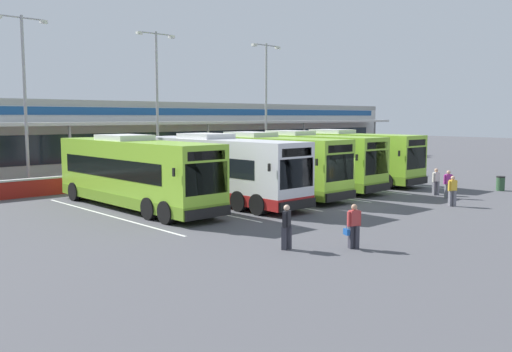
{
  "coord_description": "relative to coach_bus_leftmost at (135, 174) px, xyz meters",
  "views": [
    {
      "loc": [
        -22.88,
        -17.81,
        4.73
      ],
      "look_at": [
        -3.39,
        3.0,
        1.6
      ],
      "focal_mm": 38.1,
      "sensor_mm": 36.0,
      "label": 1
    }
  ],
  "objects": [
    {
      "name": "bay_stripe_east",
      "position": [
        18.95,
        -0.75,
        -1.78
      ],
      "size": [
        0.14,
        13.0,
        0.01
      ],
      "primitive_type": "cube",
      "color": "silver",
      "rests_on": "ground"
    },
    {
      "name": "bay_stripe_mid_west",
      "position": [
        6.35,
        -0.75,
        -1.78
      ],
      "size": [
        0.14,
        13.0,
        0.01
      ],
      "primitive_type": "cube",
      "color": "silver",
      "rests_on": "ground"
    },
    {
      "name": "ground_plane",
      "position": [
        8.45,
        -6.75,
        -1.79
      ],
      "size": [
        200.0,
        200.0,
        0.0
      ],
      "primitive_type": "plane",
      "color": "#4C4C51"
    },
    {
      "name": "lamp_post_east",
      "position": [
        18.85,
        9.69,
        4.5
      ],
      "size": [
        3.24,
        0.28,
        11.0
      ],
      "color": "#9E9EA3",
      "rests_on": "ground"
    },
    {
      "name": "coach_bus_leftmost",
      "position": [
        0.0,
        0.0,
        0.0
      ],
      "size": [
        2.99,
        12.15,
        3.78
      ],
      "color": "#8CC633",
      "rests_on": "ground"
    },
    {
      "name": "bay_stripe_centre",
      "position": [
        10.55,
        -0.75,
        -1.78
      ],
      "size": [
        0.14,
        13.0,
        0.01
      ],
      "primitive_type": "cube",
      "color": "silver",
      "rests_on": "ground"
    },
    {
      "name": "terminal_building",
      "position": [
        8.45,
        20.16,
        1.23
      ],
      "size": [
        70.0,
        13.0,
        6.0
      ],
      "color": "silver",
      "rests_on": "ground"
    },
    {
      "name": "pedestrian_child",
      "position": [
        12.56,
        -10.93,
        -0.91
      ],
      "size": [
        0.53,
        0.39,
        1.62
      ],
      "color": "slate",
      "rests_on": "ground"
    },
    {
      "name": "coach_bus_centre",
      "position": [
        8.27,
        -0.79,
        0.0
      ],
      "size": [
        2.99,
        12.15,
        3.78
      ],
      "color": "#8CC633",
      "rests_on": "ground"
    },
    {
      "name": "coach_bus_right_centre",
      "position": [
        12.41,
        -0.26,
        0.0
      ],
      "size": [
        2.99,
        12.15,
        3.78
      ],
      "color": "#8CC633",
      "rests_on": "ground"
    },
    {
      "name": "bay_stripe_far_west",
      "position": [
        -2.05,
        -0.75,
        -1.78
      ],
      "size": [
        0.14,
        13.0,
        0.01
      ],
      "primitive_type": "cube",
      "color": "silver",
      "rests_on": "ground"
    },
    {
      "name": "red_barrier_wall",
      "position": [
        8.45,
        7.75,
        -1.23
      ],
      "size": [
        60.0,
        0.4,
        1.1
      ],
      "color": "maroon",
      "rests_on": "ground"
    },
    {
      "name": "pedestrian_near_bin",
      "position": [
        15.72,
        -8.26,
        -0.91
      ],
      "size": [
        0.54,
        0.38,
        1.62
      ],
      "color": "slate",
      "rests_on": "ground"
    },
    {
      "name": "pedestrian_with_handbag",
      "position": [
        1.19,
        -12.99,
        -0.93
      ],
      "size": [
        0.64,
        0.47,
        1.62
      ],
      "color": "#33333D",
      "rests_on": "ground"
    },
    {
      "name": "pedestrian_in_dark_coat",
      "position": [
        -0.65,
        -11.44,
        -0.91
      ],
      "size": [
        0.52,
        0.35,
        1.62
      ],
      "color": "#33333D",
      "rests_on": "ground"
    },
    {
      "name": "lamp_post_west",
      "position": [
        -1.46,
        10.65,
        4.5
      ],
      "size": [
        3.24,
        0.28,
        11.0
      ],
      "color": "#9E9EA3",
      "rests_on": "ground"
    },
    {
      "name": "coach_bus_rightmost",
      "position": [
        17.08,
        -0.09,
        0.0
      ],
      "size": [
        2.99,
        12.15,
        3.78
      ],
      "color": "#8CC633",
      "rests_on": "ground"
    },
    {
      "name": "coach_bus_left_centre",
      "position": [
        4.46,
        -1.19,
        0.0
      ],
      "size": [
        2.99,
        12.15,
        3.78
      ],
      "color": "silver",
      "rests_on": "ground"
    },
    {
      "name": "pedestrian_approaching_bus",
      "position": [
        15.11,
        -9.37,
        -0.91
      ],
      "size": [
        0.48,
        0.42,
        1.62
      ],
      "color": "slate",
      "rests_on": "ground"
    },
    {
      "name": "bay_stripe_west",
      "position": [
        2.15,
        -0.75,
        -1.78
      ],
      "size": [
        0.14,
        13.0,
        0.01
      ],
      "primitive_type": "cube",
      "color": "silver",
      "rests_on": "ground"
    },
    {
      "name": "bay_stripe_mid_east",
      "position": [
        14.75,
        -0.75,
        -1.78
      ],
      "size": [
        0.14,
        13.0,
        0.01
      ],
      "primitive_type": "cube",
      "color": "silver",
      "rests_on": "ground"
    },
    {
      "name": "lamp_post_centre",
      "position": [
        8.26,
        10.55,
        4.5
      ],
      "size": [
        3.24,
        0.28,
        11.0
      ],
      "color": "#9E9EA3",
      "rests_on": "ground"
    },
    {
      "name": "litter_bin",
      "position": [
        20.57,
        -10.11,
        -1.32
      ],
      "size": [
        0.54,
        0.54,
        0.93
      ],
      "color": "#2D5133",
      "rests_on": "ground"
    }
  ]
}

